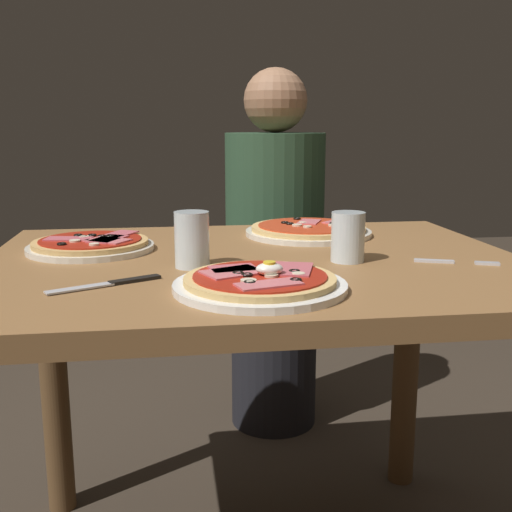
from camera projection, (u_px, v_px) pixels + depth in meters
name	position (u px, v px, depth m)	size (l,w,h in m)	color
dining_table	(256.00, 318.00, 1.26)	(1.07, 0.83, 0.75)	olive
pizza_foreground	(260.00, 282.00, 0.99)	(0.28, 0.28, 0.05)	white
pizza_across_left	(91.00, 245.00, 1.30)	(0.26, 0.26, 0.03)	silver
pizza_across_right	(308.00, 230.00, 1.49)	(0.30, 0.30, 0.03)	silver
water_glass_near	(348.00, 240.00, 1.19)	(0.07, 0.07, 0.10)	silver
water_glass_far	(192.00, 244.00, 1.15)	(0.06, 0.06, 0.10)	silver
fork	(449.00, 262.00, 1.19)	(0.15, 0.07, 0.00)	silver
knife	(113.00, 283.00, 1.03)	(0.18, 0.10, 0.01)	silver
diner_person	(274.00, 262.00, 2.04)	(0.32, 0.32, 1.18)	black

